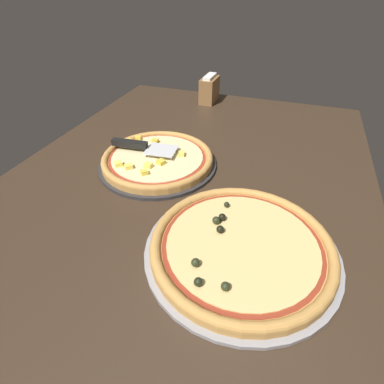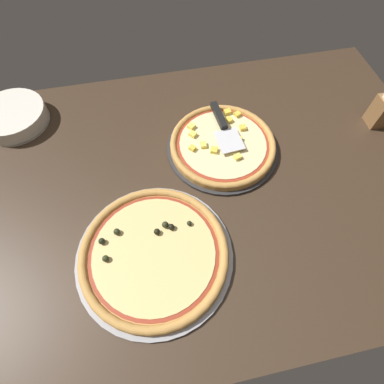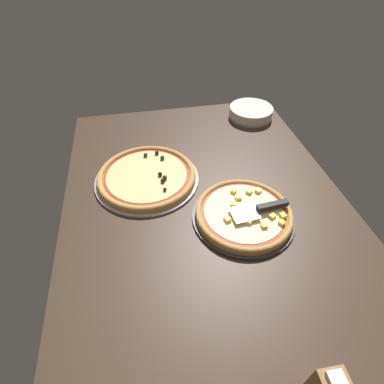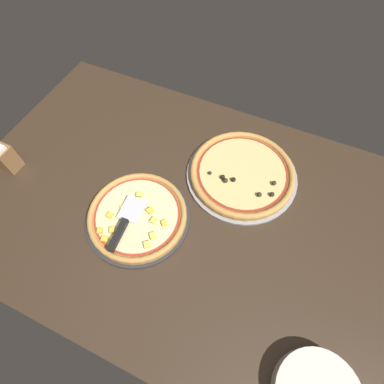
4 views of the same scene
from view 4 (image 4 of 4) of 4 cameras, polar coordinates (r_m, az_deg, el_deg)
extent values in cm
cube|color=#38281C|center=(112.30, -3.85, -2.11)|extent=(155.87, 107.39, 3.60)
cylinder|color=#2D2D30|center=(108.43, -10.22, -4.81)|extent=(37.01, 37.01, 1.00)
cylinder|color=#C68E47|center=(107.20, -10.33, -4.49)|extent=(34.79, 34.79, 1.77)
torus|color=#C68E47|center=(106.42, -10.41, -4.28)|extent=(34.79, 34.79, 2.04)
cylinder|color=#A33823|center=(106.35, -10.41, -4.26)|extent=(30.24, 30.24, 0.15)
cylinder|color=beige|center=(106.24, -10.42, -4.23)|extent=(28.52, 28.52, 0.40)
cube|color=#F9E05B|center=(103.43, -7.32, -5.39)|extent=(2.01, 2.42, 1.25)
cube|color=#F9E05B|center=(101.13, -7.44, -8.29)|extent=(2.97, 2.98, 1.25)
cube|color=#F9E05B|center=(109.00, -9.97, -0.49)|extent=(2.61, 2.38, 1.25)
cube|color=yellow|center=(102.60, -5.31, -5.92)|extent=(2.60, 2.62, 1.25)
cube|color=#F4D64C|center=(107.48, -12.82, -2.90)|extent=(2.98, 3.01, 1.25)
cube|color=yellow|center=(103.95, -16.27, -8.59)|extent=(2.56, 2.38, 1.25)
cube|color=yellow|center=(105.60, -17.11, -7.09)|extent=(2.52, 2.46, 1.25)
cube|color=yellow|center=(105.27, -7.97, -3.53)|extent=(2.80, 2.89, 1.25)
cube|color=yellow|center=(104.63, -15.00, -7.01)|extent=(2.46, 2.66, 1.25)
cube|color=yellow|center=(107.22, -15.34, -4.31)|extent=(2.00, 2.08, 1.25)
cube|color=#F9E05B|center=(100.24, -8.53, -9.90)|extent=(3.01, 3.01, 1.25)
cylinder|color=#939399|center=(117.40, 9.41, 3.20)|extent=(42.55, 42.55, 1.00)
cylinder|color=#C68E47|center=(116.36, 9.50, 3.54)|extent=(40.00, 40.00, 1.54)
torus|color=#C68E47|center=(115.74, 9.55, 3.76)|extent=(40.00, 40.00, 2.37)
cylinder|color=maroon|center=(115.67, 9.56, 3.78)|extent=(34.77, 34.77, 0.15)
cylinder|color=#E5C67A|center=(115.57, 9.57, 3.81)|extent=(32.80, 32.80, 0.40)
sphere|color=#282D19|center=(111.17, 6.42, 2.20)|extent=(1.82, 1.82, 1.82)
sphere|color=black|center=(112.80, 3.43, 3.65)|extent=(1.38, 1.38, 1.38)
sphere|color=#282D19|center=(110.03, 12.70, -0.46)|extent=(1.79, 1.79, 1.79)
sphere|color=black|center=(111.80, 7.90, 2.37)|extent=(1.75, 1.75, 1.75)
sphere|color=#282D19|center=(113.98, 15.36, 1.66)|extent=(1.75, 1.75, 1.75)
sphere|color=black|center=(111.94, 5.86, 2.87)|extent=(1.75, 1.75, 1.75)
sphere|color=black|center=(111.17, 15.00, -0.44)|extent=(1.76, 1.76, 1.76)
cube|color=silver|center=(105.71, -11.28, -3.22)|extent=(8.59, 9.98, 0.24)
cube|color=black|center=(101.59, -13.90, -7.94)|extent=(3.17, 11.87, 2.00)
cube|color=olive|center=(136.33, -32.57, 5.83)|extent=(11.87, 6.64, 10.76)
camera|label=1|loc=(0.92, 44.04, 12.16)|focal=28.00mm
camera|label=2|loc=(0.97, 23.17, 46.22)|focal=28.00mm
camera|label=3|loc=(1.25, -45.70, 40.80)|focal=28.00mm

